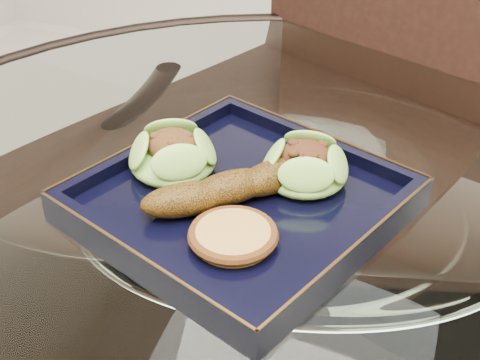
% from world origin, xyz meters
% --- Properties ---
extents(dining_table, '(1.13, 1.13, 0.77)m').
position_xyz_m(dining_table, '(-0.00, -0.00, 0.60)').
color(dining_table, white).
rests_on(dining_table, ground).
extents(dining_chair, '(0.56, 0.56, 1.00)m').
position_xyz_m(dining_chair, '(-0.06, 0.35, 0.56)').
color(dining_chair, black).
rests_on(dining_chair, ground).
extents(navy_plate, '(0.35, 0.35, 0.02)m').
position_xyz_m(navy_plate, '(-0.06, -0.01, 0.77)').
color(navy_plate, black).
rests_on(navy_plate, dining_table).
extents(lettuce_wrap_left, '(0.10, 0.10, 0.03)m').
position_xyz_m(lettuce_wrap_left, '(-0.14, 0.01, 0.80)').
color(lettuce_wrap_left, '#5C8F29').
rests_on(lettuce_wrap_left, navy_plate).
extents(lettuce_wrap_right, '(0.10, 0.10, 0.03)m').
position_xyz_m(lettuce_wrap_right, '(-0.01, 0.04, 0.80)').
color(lettuce_wrap_right, '#61A730').
rests_on(lettuce_wrap_right, navy_plate).
extents(roasted_plantain, '(0.14, 0.15, 0.03)m').
position_xyz_m(roasted_plantain, '(-0.06, -0.02, 0.80)').
color(roasted_plantain, '#583709').
rests_on(roasted_plantain, navy_plate).
extents(crumb_patty, '(0.08, 0.08, 0.01)m').
position_xyz_m(crumb_patty, '(-0.04, -0.08, 0.79)').
color(crumb_patty, '#C58741').
rests_on(crumb_patty, navy_plate).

